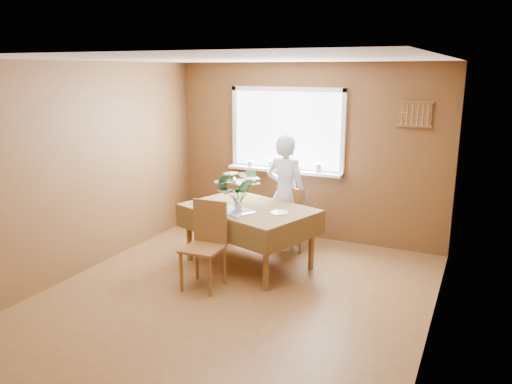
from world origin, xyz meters
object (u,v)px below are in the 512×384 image
at_px(dining_table, 249,214).
at_px(flower_bouquet, 238,188).
at_px(chair_near, 206,241).
at_px(seated_woman, 286,193).
at_px(chair_far, 292,215).

relative_size(dining_table, flower_bouquet, 3.59).
relative_size(chair_near, seated_woman, 0.61).
relative_size(dining_table, seated_woman, 1.13).
xyz_separation_m(chair_far, flower_bouquet, (-0.34, -0.93, 0.55)).
xyz_separation_m(chair_near, flower_bouquet, (0.13, 0.55, 0.50)).
distance_m(dining_table, seated_woman, 0.73).
relative_size(chair_far, chair_near, 0.91).
relative_size(dining_table, chair_near, 1.85).
distance_m(dining_table, flower_bouquet, 0.42).
xyz_separation_m(chair_near, seated_woman, (0.39, 1.42, 0.27)).
xyz_separation_m(chair_far, seated_woman, (-0.08, -0.05, 0.31)).
relative_size(chair_near, flower_bouquet, 1.94).
bearing_deg(chair_far, dining_table, 72.14).
distance_m(chair_near, seated_woman, 1.50).
xyz_separation_m(seated_woman, flower_bouquet, (-0.26, -0.88, 0.24)).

